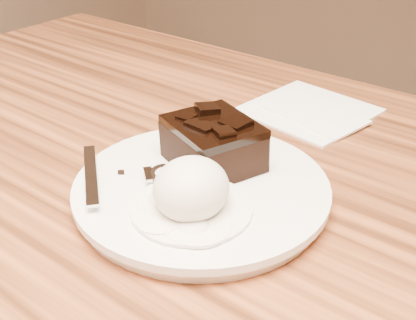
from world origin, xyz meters
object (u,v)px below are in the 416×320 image
Objects in this scene: ice_cream_scoop at (191,189)px; spoon at (164,177)px; brownie at (213,146)px; plate at (201,192)px; napkin at (309,109)px.

ice_cream_scoop is 0.06m from spoon.
brownie is at bearing 114.76° from ice_cream_scoop.
plate is at bearing -18.86° from spoon.
spoon is at bearing 157.56° from ice_cream_scoop.
brownie is 0.08m from ice_cream_scoop.
ice_cream_scoop is 0.48× the size of napkin.
plate is 0.06m from ice_cream_scoop.
plate is 2.82× the size of brownie.
napkin is (-0.04, 0.28, -0.04)m from ice_cream_scoop.
plate reaches higher than napkin.
plate is 0.05m from brownie.
ice_cream_scoop is 0.29m from napkin.
plate is at bearing 117.94° from ice_cream_scoop.
napkin is (-0.02, 0.24, -0.01)m from plate.
spoon reaches higher than napkin.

